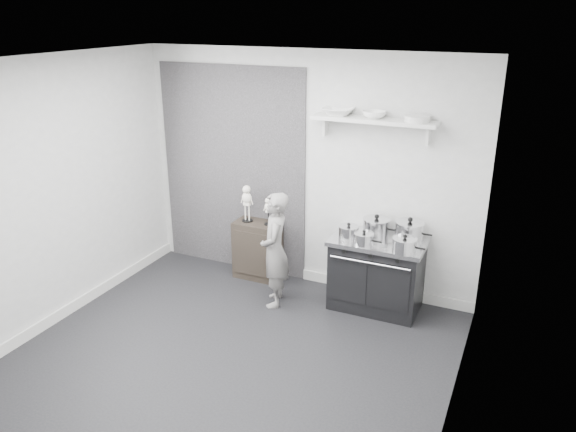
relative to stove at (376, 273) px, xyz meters
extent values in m
plane|color=black|center=(-0.98, -1.48, -0.40)|extent=(4.00, 4.00, 0.00)
cube|color=#B8B8B5|center=(-0.98, 0.32, 0.95)|extent=(4.00, 0.02, 2.70)
cube|color=#B8B8B5|center=(-0.98, -3.28, 0.95)|extent=(4.00, 0.02, 2.70)
cube|color=#B8B8B5|center=(-2.98, -1.48, 0.95)|extent=(0.02, 3.60, 2.70)
cube|color=#B8B8B5|center=(1.02, -1.48, 0.95)|extent=(0.02, 3.60, 2.70)
cube|color=silver|center=(-0.98, -1.48, 2.30)|extent=(4.00, 3.60, 0.02)
cube|color=black|center=(-1.93, 0.31, 0.85)|extent=(1.90, 0.02, 2.50)
cube|color=silver|center=(0.02, 0.30, -0.34)|extent=(2.00, 0.03, 0.12)
cube|color=silver|center=(-2.96, -1.48, -0.34)|extent=(0.03, 3.60, 0.12)
cube|color=silver|center=(-0.18, 0.19, 1.62)|extent=(1.30, 0.26, 0.04)
cube|color=silver|center=(-0.73, 0.26, 1.50)|extent=(0.03, 0.12, 0.20)
cube|color=silver|center=(0.37, 0.26, 1.50)|extent=(0.03, 0.12, 0.20)
cube|color=black|center=(0.00, 0.00, -0.03)|extent=(0.94, 0.56, 0.75)
cube|color=silver|center=(0.00, 0.00, 0.37)|extent=(1.00, 0.60, 0.05)
cube|color=black|center=(-0.23, -0.28, -0.01)|extent=(0.39, 0.02, 0.49)
cube|color=black|center=(0.23, -0.28, -0.01)|extent=(0.39, 0.02, 0.49)
cylinder|color=silver|center=(0.00, -0.31, 0.26)|extent=(0.85, 0.02, 0.02)
cylinder|color=black|center=(-0.28, -0.29, 0.33)|extent=(0.04, 0.03, 0.04)
cylinder|color=black|center=(0.00, -0.29, 0.33)|extent=(0.04, 0.03, 0.04)
cylinder|color=black|center=(0.28, -0.29, 0.33)|extent=(0.04, 0.03, 0.04)
cube|color=black|center=(-1.51, 0.13, -0.05)|extent=(0.54, 0.32, 0.71)
imported|color=slate|center=(-1.04, -0.38, 0.24)|extent=(0.46, 0.55, 1.29)
cylinder|color=silver|center=(-0.30, -0.11, 0.46)|extent=(0.21, 0.21, 0.13)
cylinder|color=silver|center=(-0.30, -0.11, 0.53)|extent=(0.22, 0.22, 0.01)
sphere|color=black|center=(-0.30, -0.11, 0.56)|extent=(0.04, 0.04, 0.04)
cylinder|color=black|center=(-0.16, -0.11, 0.46)|extent=(0.10, 0.02, 0.02)
cylinder|color=silver|center=(-0.07, 0.13, 0.48)|extent=(0.29, 0.29, 0.17)
cylinder|color=silver|center=(-0.07, 0.13, 0.57)|extent=(0.29, 0.29, 0.01)
sphere|color=black|center=(-0.07, 0.13, 0.60)|extent=(0.05, 0.05, 0.05)
cylinder|color=black|center=(0.12, 0.13, 0.48)|extent=(0.10, 0.02, 0.02)
cylinder|color=silver|center=(0.29, 0.12, 0.49)|extent=(0.30, 0.30, 0.19)
cylinder|color=silver|center=(0.29, 0.12, 0.59)|extent=(0.30, 0.30, 0.02)
sphere|color=black|center=(0.29, 0.12, 0.63)|extent=(0.05, 0.05, 0.05)
cylinder|color=black|center=(0.48, 0.12, 0.49)|extent=(0.10, 0.02, 0.02)
cylinder|color=silver|center=(0.32, -0.20, 0.46)|extent=(0.24, 0.24, 0.13)
cylinder|color=silver|center=(0.32, -0.20, 0.54)|extent=(0.25, 0.25, 0.01)
sphere|color=black|center=(0.32, -0.20, 0.56)|extent=(0.04, 0.04, 0.04)
cylinder|color=black|center=(0.48, -0.20, 0.46)|extent=(0.10, 0.02, 0.02)
cylinder|color=silver|center=(-0.11, -0.18, 0.45)|extent=(0.20, 0.20, 0.11)
cylinder|color=silver|center=(-0.11, -0.18, 0.51)|extent=(0.21, 0.21, 0.01)
sphere|color=black|center=(-0.11, -0.18, 0.54)|extent=(0.04, 0.04, 0.04)
cylinder|color=black|center=(0.04, -0.18, 0.45)|extent=(0.10, 0.02, 0.02)
imported|color=white|center=(-0.56, 0.19, 1.68)|extent=(0.33, 0.33, 0.08)
imported|color=white|center=(-0.17, 0.19, 1.67)|extent=(0.24, 0.24, 0.07)
cylinder|color=silver|center=(0.27, 0.19, 1.67)|extent=(0.25, 0.25, 0.06)
camera|label=1|loc=(1.37, -5.37, 2.70)|focal=35.00mm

